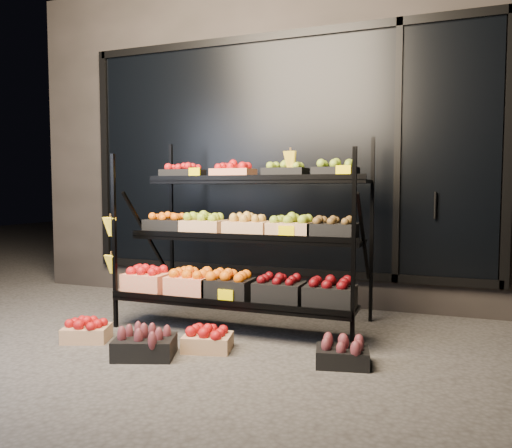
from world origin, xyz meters
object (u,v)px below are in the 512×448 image
at_px(floor_crate_midleft, 145,344).
at_px(floor_crate_left, 87,330).
at_px(display_rack, 242,237).
at_px(floor_crate_midright, 208,339).

bearing_deg(floor_crate_midleft, floor_crate_left, 146.19).
distance_m(display_rack, floor_crate_midleft, 1.26).
relative_size(floor_crate_left, floor_crate_midleft, 0.83).
bearing_deg(display_rack, floor_crate_midright, -89.33).
bearing_deg(display_rack, floor_crate_midleft, -109.27).
bearing_deg(floor_crate_left, display_rack, 19.24).
distance_m(display_rack, floor_crate_left, 1.47).
relative_size(floor_crate_left, floor_crate_midright, 1.04).
xyz_separation_m(floor_crate_midleft, floor_crate_midright, (0.36, 0.29, -0.01)).
relative_size(display_rack, floor_crate_left, 5.30).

